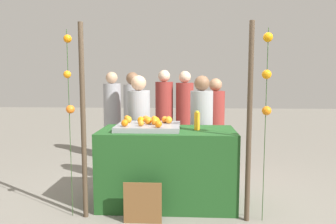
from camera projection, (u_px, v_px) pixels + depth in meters
ground_plane at (167, 203)px, 4.11m from camera, size 24.00×24.00×0.00m
stall_counter at (167, 167)px, 4.06m from camera, size 1.65×0.79×0.94m
orange_tray at (148, 127)px, 4.04m from camera, size 0.77×0.64×0.06m
orange_0 at (141, 120)px, 4.08m from camera, size 0.09×0.09×0.09m
orange_1 at (156, 121)px, 4.06m from camera, size 0.08×0.08×0.08m
orange_2 at (141, 123)px, 3.88m from camera, size 0.07×0.07×0.07m
orange_3 at (169, 120)px, 4.10m from camera, size 0.09×0.09×0.09m
orange_4 at (148, 121)px, 4.03m from camera, size 0.09×0.09×0.09m
orange_5 at (129, 120)px, 4.15m from camera, size 0.08×0.08×0.08m
orange_6 at (154, 119)px, 4.21m from camera, size 0.08×0.08×0.08m
orange_7 at (155, 121)px, 3.98m from camera, size 0.08×0.08×0.08m
orange_8 at (129, 119)px, 4.22m from camera, size 0.08×0.08×0.08m
orange_9 at (158, 124)px, 3.77m from camera, size 0.09×0.09×0.09m
orange_10 at (125, 123)px, 3.85m from camera, size 0.08×0.08×0.08m
orange_11 at (146, 119)px, 4.25m from camera, size 0.08×0.08×0.08m
orange_12 at (127, 118)px, 4.30m from camera, size 0.08×0.08×0.08m
orange_13 at (165, 119)px, 4.16m from camera, size 0.08×0.08×0.08m
juice_bottle at (197, 121)px, 3.96m from camera, size 0.07×0.07×0.23m
chalkboard_sign at (143, 203)px, 3.53m from camera, size 0.42×0.03×0.47m
vendor_left at (139, 135)px, 4.71m from camera, size 0.32×0.32×1.60m
vendor_right at (201, 135)px, 4.67m from camera, size 0.32×0.32×1.60m
crowd_person_0 at (133, 121)px, 5.95m from camera, size 0.33×0.33×1.66m
crowd_person_1 at (215, 128)px, 5.44m from camera, size 0.31×0.31×1.55m
crowd_person_2 at (164, 117)px, 6.39m from camera, size 0.34×0.34×1.70m
crowd_person_3 at (185, 118)px, 6.33m from camera, size 0.34×0.34×1.68m
crowd_person_4 at (112, 118)px, 6.37m from camera, size 0.33×0.33×1.67m
canopy_post_left at (83, 122)px, 3.60m from camera, size 0.06×0.06×2.17m
canopy_post_right at (249, 124)px, 3.50m from camera, size 0.06×0.06×2.17m
garland_strand_left at (69, 80)px, 3.58m from camera, size 0.11×0.10×2.10m
garland_strand_right at (267, 76)px, 3.44m from camera, size 0.11×0.11×2.10m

